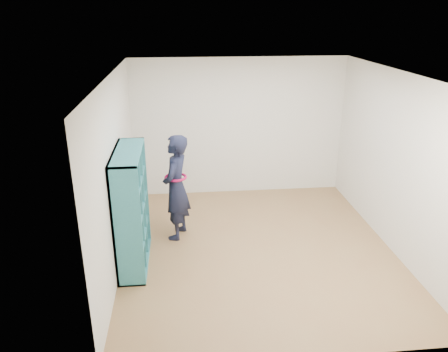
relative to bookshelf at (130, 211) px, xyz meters
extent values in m
plane|color=#946943|center=(1.83, 0.18, -0.81)|extent=(4.50, 4.50, 0.00)
plane|color=white|center=(1.83, 0.18, 1.79)|extent=(4.50, 4.50, 0.00)
cube|color=silver|center=(-0.17, 0.18, 0.49)|extent=(0.02, 4.50, 2.60)
cube|color=silver|center=(3.83, 0.18, 0.49)|extent=(0.02, 4.50, 2.60)
cube|color=silver|center=(1.83, 2.43, 0.49)|extent=(4.00, 0.02, 2.60)
cube|color=silver|center=(1.83, -2.07, 0.49)|extent=(4.00, 0.02, 2.60)
cube|color=teal|center=(0.03, -0.61, 0.02)|extent=(0.36, 0.03, 1.67)
cube|color=teal|center=(0.03, 0.62, 0.02)|extent=(0.36, 0.03, 1.67)
cube|color=teal|center=(0.03, 0.01, -0.80)|extent=(0.36, 1.25, 0.03)
cube|color=teal|center=(0.03, 0.01, 0.85)|extent=(0.36, 1.25, 0.03)
cube|color=teal|center=(-0.14, 0.01, 0.02)|extent=(0.03, 1.25, 1.67)
cube|color=teal|center=(0.03, -0.19, 0.02)|extent=(0.34, 0.03, 1.62)
cube|color=teal|center=(0.03, 0.21, 0.02)|extent=(0.34, 0.03, 1.62)
cube|color=teal|center=(0.03, 0.01, -0.38)|extent=(0.34, 1.20, 0.03)
cube|color=teal|center=(0.03, 0.01, 0.02)|extent=(0.34, 1.20, 0.03)
cube|color=teal|center=(0.03, 0.01, 0.43)|extent=(0.34, 1.20, 0.03)
cube|color=beige|center=(0.05, -0.40, -0.73)|extent=(0.23, 0.15, 0.09)
cube|color=black|center=(0.06, -0.45, -0.24)|extent=(0.19, 0.17, 0.26)
cube|color=maroon|center=(0.06, -0.45, 0.18)|extent=(0.19, 0.17, 0.29)
cube|color=silver|center=(0.05, -0.40, 0.49)|extent=(0.23, 0.15, 0.09)
cube|color=navy|center=(0.06, -0.06, -0.65)|extent=(0.19, 0.17, 0.24)
cube|color=brown|center=(0.06, -0.06, -0.22)|extent=(0.19, 0.17, 0.30)
cube|color=#BFB28C|center=(0.05, 0.00, 0.08)|extent=(0.23, 0.15, 0.09)
cube|color=#26594C|center=(0.06, -0.06, 0.56)|extent=(0.19, 0.17, 0.24)
cube|color=beige|center=(0.06, 0.34, -0.61)|extent=(0.19, 0.17, 0.31)
cube|color=black|center=(0.05, 0.40, -0.32)|extent=(0.23, 0.15, 0.09)
cube|color=maroon|center=(0.06, 0.34, 0.19)|extent=(0.19, 0.17, 0.31)
cube|color=silver|center=(0.06, 0.34, 0.57)|extent=(0.19, 0.17, 0.25)
imported|color=black|center=(0.63, 0.71, 0.02)|extent=(0.56, 0.70, 1.67)
torus|color=#B30D49|center=(0.63, 0.71, 0.19)|extent=(0.43, 0.43, 0.04)
cube|color=silver|center=(0.51, 0.83, 0.14)|extent=(0.02, 0.09, 0.13)
cube|color=black|center=(0.51, 0.83, 0.14)|extent=(0.01, 0.09, 0.13)
camera|label=1|loc=(0.74, -5.52, 2.60)|focal=35.00mm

